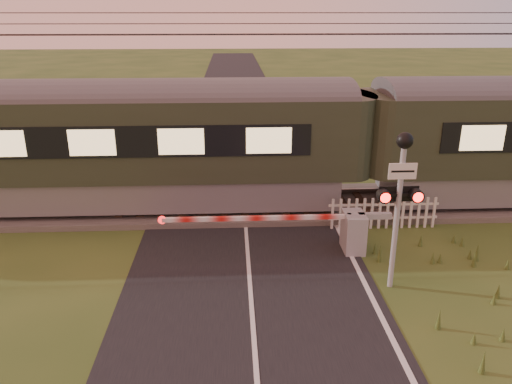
{
  "coord_description": "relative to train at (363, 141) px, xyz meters",
  "views": [
    {
      "loc": [
        -0.37,
        -8.92,
        6.16
      ],
      "look_at": [
        0.23,
        3.2,
        1.74
      ],
      "focal_mm": 35.0,
      "sensor_mm": 36.0,
      "label": 1
    }
  ],
  "objects": [
    {
      "name": "picket_fence",
      "position": [
        0.26,
        -1.89,
        -1.74
      ],
      "size": [
        3.3,
        0.08,
        0.97
      ],
      "color": "silver",
      "rests_on": "ground"
    },
    {
      "name": "ground",
      "position": [
        -3.84,
        -6.5,
        -2.23
      ],
      "size": [
        160.0,
        160.0,
        0.0
      ],
      "primitive_type": "plane",
      "color": "#2D471B",
      "rests_on": "ground"
    },
    {
      "name": "train",
      "position": [
        0.0,
        0.0,
        0.0
      ],
      "size": [
        41.81,
        2.88,
        3.89
      ],
      "color": "slate",
      "rests_on": "ground"
    },
    {
      "name": "overhead_wires",
      "position": [
        -3.84,
        0.0,
        3.49
      ],
      "size": [
        120.0,
        0.62,
        0.62
      ],
      "color": "black",
      "rests_on": "ground"
    },
    {
      "name": "track_bed",
      "position": [
        -3.84,
        0.0,
        -2.17
      ],
      "size": [
        140.0,
        3.4,
        0.39
      ],
      "color": "#47423D",
      "rests_on": "ground"
    },
    {
      "name": "road",
      "position": [
        -3.83,
        -6.73,
        -2.22
      ],
      "size": [
        6.0,
        140.0,
        0.03
      ],
      "color": "black",
      "rests_on": "ground"
    },
    {
      "name": "crossing_signal",
      "position": [
        -0.52,
        -5.22,
        0.34
      ],
      "size": [
        0.95,
        0.37,
        3.73
      ],
      "color": "gray",
      "rests_on": "ground"
    },
    {
      "name": "boom_gate",
      "position": [
        -1.24,
        -3.31,
        -1.62
      ],
      "size": [
        6.19,
        0.84,
        1.12
      ],
      "color": "gray",
      "rests_on": "ground"
    }
  ]
}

